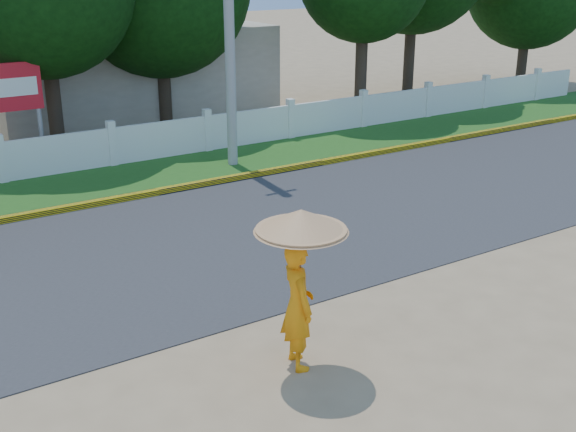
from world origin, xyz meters
name	(u,v)px	position (x,y,z in m)	size (l,w,h in m)	color
ground	(354,327)	(0.00, 0.00, 0.00)	(120.00, 120.00, 0.00)	#9E8460
road	(224,239)	(0.00, 4.50, 0.01)	(60.00, 7.00, 0.02)	#38383A
grass_verge	(133,178)	(0.00, 9.75, 0.01)	(60.00, 3.50, 0.03)	#2D601E
curb	(157,192)	(0.00, 8.05, 0.08)	(40.00, 0.18, 0.16)	yellow
fence	(112,147)	(0.00, 11.20, 0.55)	(40.00, 0.10, 1.10)	silver
building_near	(124,70)	(3.00, 18.00, 1.60)	(10.00, 6.00, 3.20)	#B7AD99
utility_pole	(229,8)	(2.92, 9.46, 4.32)	(0.28, 0.28, 8.64)	#969693
monk_with_parasol	(299,266)	(-1.38, -0.45, 1.57)	(1.33, 1.33, 2.42)	orange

